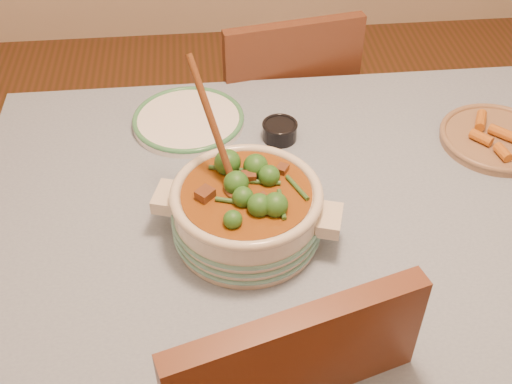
# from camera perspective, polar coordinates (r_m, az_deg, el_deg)

# --- Properties ---
(floor) EXTENTS (4.50, 4.50, 0.00)m
(floor) POSITION_cam_1_polar(r_m,az_deg,el_deg) (2.11, 4.89, -16.01)
(floor) COLOR #4F3316
(floor) RESTS_ON ground
(dining_table) EXTENTS (1.68, 1.08, 0.76)m
(dining_table) POSITION_cam_1_polar(r_m,az_deg,el_deg) (1.58, 6.28, -3.26)
(dining_table) COLOR brown
(dining_table) RESTS_ON floor
(stew_casserole) EXTENTS (0.41, 0.39, 0.39)m
(stew_casserole) POSITION_cam_1_polar(r_m,az_deg,el_deg) (1.37, -0.86, -1.43)
(stew_casserole) COLOR beige
(stew_casserole) RESTS_ON dining_table
(white_plate) EXTENTS (0.35, 0.35, 0.03)m
(white_plate) POSITION_cam_1_polar(r_m,az_deg,el_deg) (1.75, -6.02, 6.39)
(white_plate) COLOR white
(white_plate) RESTS_ON dining_table
(condiment_bowl) EXTENTS (0.09, 0.09, 0.05)m
(condiment_bowl) POSITION_cam_1_polar(r_m,az_deg,el_deg) (1.68, 2.13, 5.54)
(condiment_bowl) COLOR black
(condiment_bowl) RESTS_ON dining_table
(fried_plate) EXTENTS (0.36, 0.36, 0.05)m
(fried_plate) POSITION_cam_1_polar(r_m,az_deg,el_deg) (1.78, 20.59, 4.62)
(fried_plate) COLOR #987154
(fried_plate) RESTS_ON dining_table
(chair_far) EXTENTS (0.49, 0.49, 0.91)m
(chair_far) POSITION_cam_1_polar(r_m,az_deg,el_deg) (2.19, 2.18, 6.89)
(chair_far) COLOR brown
(chair_far) RESTS_ON floor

